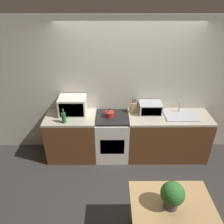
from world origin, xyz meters
TOP-DOWN VIEW (x-y plane):
  - ground_plane at (0.00, 0.00)m, footprint 16.00×16.00m
  - wall_back at (0.00, 1.15)m, footprint 10.00×0.06m
  - counter_left_run at (-1.07, 0.81)m, footprint 0.93×0.62m
  - counter_right_run at (0.77, 0.81)m, footprint 1.52×0.62m
  - stove_range at (-0.29, 0.81)m, footprint 0.62×0.62m
  - kettle at (-0.34, 0.82)m, footprint 0.17×0.17m
  - microwave at (-1.02, 0.92)m, footprint 0.49×0.36m
  - bottle at (-1.14, 0.60)m, footprint 0.08×0.08m
  - knife_block at (0.11, 0.96)m, footprint 0.10×0.08m
  - toaster_oven at (0.42, 0.94)m, footprint 0.42×0.31m
  - sink_basin at (0.97, 0.82)m, footprint 0.59×0.41m
  - dining_table at (0.40, -0.94)m, footprint 0.98×0.69m
  - potted_plant at (0.37, -0.98)m, footprint 0.27×0.27m

SIDE VIEW (x-z plane):
  - ground_plane at x=0.00m, z-range 0.00..0.00m
  - stove_range at x=-0.29m, z-range 0.00..0.90m
  - counter_right_run at x=0.77m, z-range 0.00..0.90m
  - counter_left_run at x=-1.07m, z-range 0.00..0.90m
  - dining_table at x=0.40m, z-range 0.28..1.02m
  - sink_basin at x=0.97m, z-range 0.79..1.03m
  - potted_plant at x=0.37m, z-range 0.77..1.12m
  - kettle at x=-0.34m, z-range 0.89..1.05m
  - bottle at x=-1.14m, z-range 0.87..1.14m
  - toaster_oven at x=0.42m, z-range 0.90..1.11m
  - knife_block at x=0.11m, z-range 0.87..1.14m
  - microwave at x=-1.02m, z-range 0.90..1.24m
  - wall_back at x=0.00m, z-range 0.00..2.60m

